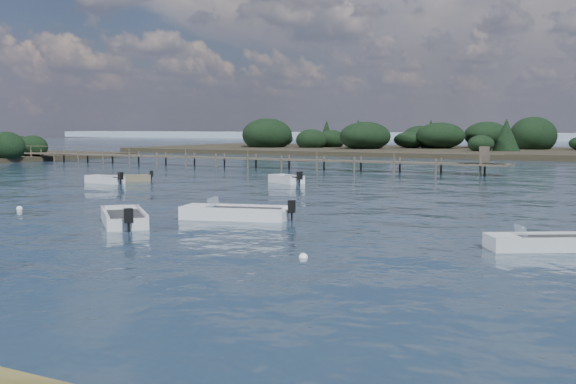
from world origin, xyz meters
The scene contains 12 objects.
ground centered at (0.00, 60.00, 0.00)m, with size 400.00×400.00×0.00m, color #142230.
dinghy_extra_a centered at (-20.33, 25.80, 0.14)m, with size 3.53×3.89×1.06m.
tender_far_white centered at (-7.58, 30.52, 0.19)m, with size 3.78×2.83×1.32m.
dinghy_mid_white_a centered at (1.26, 9.48, 0.17)m, with size 5.75×3.28×1.32m.
dinghy_mid_grey centered at (-2.24, 5.32, 0.18)m, with size 4.71×4.60×1.31m.
tender_far_grey centered at (-20.46, 23.42, 0.17)m, with size 3.83×1.76×1.22m.
dinghy_mid_white_b centered at (16.24, 7.62, 0.15)m, with size 4.45×3.58×1.14m.
buoy_b centered at (9.18, 1.74, 0.00)m, with size 0.32×0.32×0.32m, color silver.
buoy_c centered at (-11.63, 7.31, 0.00)m, with size 0.32×0.32×0.32m, color silver.
buoy_d centered at (16.64, 8.58, 0.00)m, with size 0.32×0.32×0.32m, color silver.
jetty centered at (-21.74, 47.99, 0.98)m, with size 64.50×3.20×3.40m.
distant_haze centered at (-90.00, 230.00, 0.00)m, with size 280.00×20.00×2.40m, color #8494A4.
Camera 1 is at (20.76, -20.23, 4.55)m, focal length 45.00 mm.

